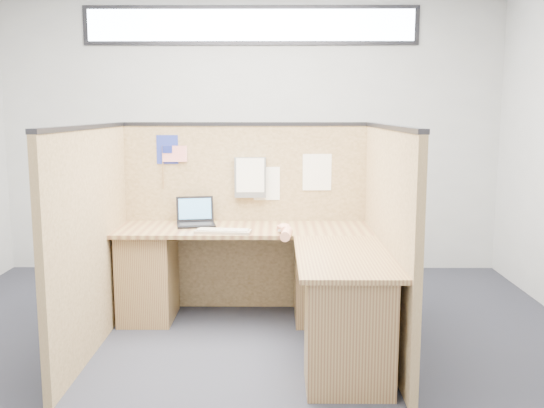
{
  "coord_description": "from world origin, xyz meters",
  "views": [
    {
      "loc": [
        0.25,
        -3.89,
        1.62
      ],
      "look_at": [
        0.22,
        0.5,
        0.94
      ],
      "focal_mm": 40.0,
      "sensor_mm": 36.0,
      "label": 1
    }
  ],
  "objects_px": {
    "laptop": "(197,218)",
    "keyboard": "(223,231)",
    "l_desk": "(267,285)",
    "mouse": "(284,230)"
  },
  "relations": [
    {
      "from": "l_desk",
      "to": "mouse",
      "type": "height_order",
      "value": "mouse"
    },
    {
      "from": "laptop",
      "to": "keyboard",
      "type": "relative_size",
      "value": 0.78
    },
    {
      "from": "laptop",
      "to": "mouse",
      "type": "relative_size",
      "value": 3.12
    },
    {
      "from": "keyboard",
      "to": "mouse",
      "type": "relative_size",
      "value": 3.98
    },
    {
      "from": "laptop",
      "to": "mouse",
      "type": "distance_m",
      "value": 0.76
    },
    {
      "from": "l_desk",
      "to": "keyboard",
      "type": "xyz_separation_m",
      "value": [
        -0.32,
        0.19,
        0.35
      ]
    },
    {
      "from": "l_desk",
      "to": "laptop",
      "type": "xyz_separation_m",
      "value": [
        -0.56,
        0.52,
        0.39
      ]
    },
    {
      "from": "l_desk",
      "to": "laptop",
      "type": "distance_m",
      "value": 0.86
    },
    {
      "from": "l_desk",
      "to": "keyboard",
      "type": "distance_m",
      "value": 0.51
    },
    {
      "from": "laptop",
      "to": "keyboard",
      "type": "bearing_deg",
      "value": -65.0
    }
  ]
}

